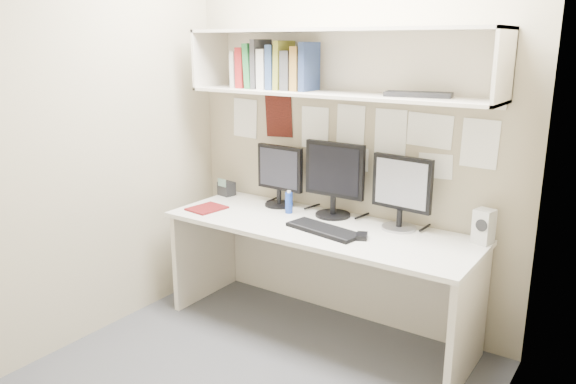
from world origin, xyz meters
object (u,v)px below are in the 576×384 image
Objects in this scene: monitor_left at (280,173)px; maroon_notebook at (207,208)px; desk at (318,278)px; keyboard at (324,230)px; monitor_right at (401,190)px; monitor_center at (334,177)px; speaker at (484,226)px; desk_phone at (226,188)px.

maroon_notebook is at bearing -132.21° from monitor_left.
keyboard is at bearing -47.01° from desk.
keyboard is (-0.35, -0.32, -0.24)m from monitor_right.
speaker is (0.96, 0.02, -0.17)m from monitor_center.
desk_phone is (-1.38, -0.00, -0.19)m from monitor_right.
monitor_right reaches higher than monitor_left.
monitor_left is at bearing 160.37° from keyboard.
keyboard is at bearing -7.48° from desk_phone.
monitor_left is at bearing 52.46° from maroon_notebook.
monitor_right is at bearing 0.47° from monitor_center.
speaker is at bearing 10.23° from desk_phone.
monitor_left is at bearing -179.57° from monitor_center.
monitor_left is 0.94× the size of monitor_right.
desk is 0.40m from keyboard.
monitor_right reaches higher than desk_phone.
keyboard is at bearing -145.58° from speaker.
desk is 10.05× the size of speaker.
desk_phone is at bearing -179.35° from monitor_center.
monitor_center is (0.43, -0.00, 0.03)m from monitor_left.
monitor_center is at bearing -165.91° from speaker.
monitor_left is at bearing 154.28° from desk.
keyboard is at bearing 10.16° from maroon_notebook.
maroon_notebook is 1.79× the size of desk_phone.
maroon_notebook is (-1.75, -0.39, -0.09)m from speaker.
speaker is 1.80m from maroon_notebook.
monitor_center is 2.46× the size of speaker.
desk is 0.78m from monitor_left.
keyboard is 2.42× the size of speaker.
speaker reaches higher than maroon_notebook.
speaker is at bearing 32.22° from keyboard.
monitor_right reaches higher than keyboard.
monitor_right is 3.39× the size of desk_phone.
monitor_center reaches higher than maroon_notebook.
monitor_center is at bearing 31.78° from maroon_notebook.
desk is at bearing -3.55° from desk_phone.
desk is 1.05m from desk_phone.
monitor_center is at bearing 95.83° from desk.
desk is 0.79m from monitor_right.
monitor_right is (0.44, 0.22, 0.61)m from desk.
desk is at bearing -23.11° from monitor_left.
monitor_center is (-0.02, 0.22, 0.63)m from desk.
monitor_left reaches higher than maroon_notebook.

